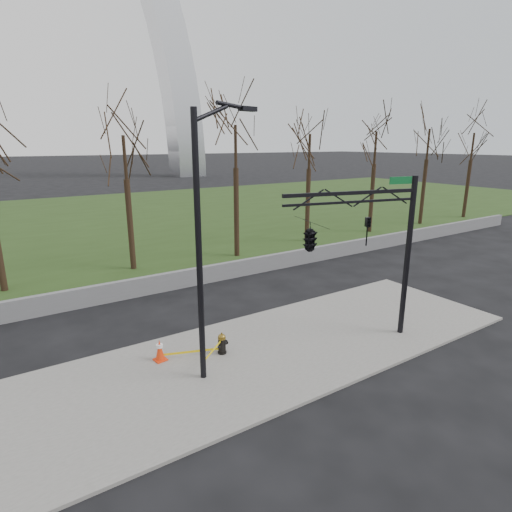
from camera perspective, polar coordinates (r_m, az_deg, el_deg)
ground at (r=15.30m, az=4.01°, el=-12.41°), size 500.00×500.00×0.00m
sidewalk at (r=15.27m, az=4.02°, el=-12.25°), size 18.00×6.00×0.10m
grass_strip at (r=42.16m, az=-21.50°, el=4.56°), size 120.00×40.00×0.06m
guardrail at (r=21.53m, az=-8.94°, el=-2.91°), size 60.00×0.30×0.90m
tree_row at (r=26.40m, az=-3.15°, el=9.75°), size 55.82×4.00×9.14m
fire_hydrant at (r=14.60m, az=-4.66°, el=-11.87°), size 0.47×0.32×0.76m
traffic_cone at (r=14.46m, az=-13.04°, el=-12.42°), size 0.43×0.43×0.75m
street_light at (r=11.94m, az=-7.07°, el=3.54°), size 2.36×0.71×8.21m
traffic_signal_mast at (r=14.02m, az=10.18°, el=2.88°), size 4.98×2.54×6.00m
caution_tape at (r=14.27m, az=-7.60°, el=-12.78°), size 1.96×1.71×0.40m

